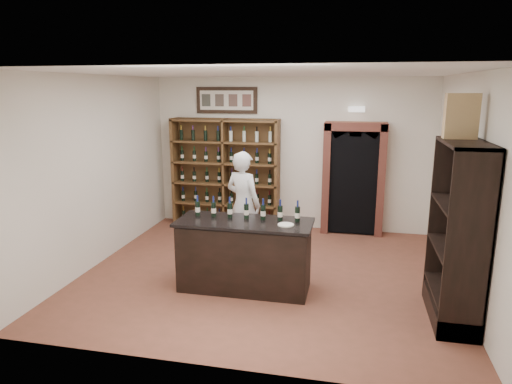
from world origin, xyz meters
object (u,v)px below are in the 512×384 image
wine_crate (461,116)px  tasting_counter (245,255)px  side_cabinet (457,261)px  counter_bottle_0 (198,208)px  shopkeeper (243,204)px  wine_shelf (226,173)px

wine_crate → tasting_counter: bearing=178.2°
side_cabinet → wine_crate: bearing=102.1°
tasting_counter → wine_crate: bearing=-0.3°
side_cabinet → counter_bottle_0: bearing=173.0°
tasting_counter → side_cabinet: bearing=-6.3°
side_cabinet → shopkeeper: bearing=152.4°
counter_bottle_0 → shopkeeper: bearing=71.7°
wine_shelf → counter_bottle_0: 2.83m
tasting_counter → wine_shelf: bearing=110.6°
tasting_counter → counter_bottle_0: bearing=170.2°
counter_bottle_0 → side_cabinet: bearing=-7.0°
side_cabinet → wine_crate: (-0.06, 0.29, 1.71)m
counter_bottle_0 → wine_crate: size_ratio=0.56×
wine_shelf → counter_bottle_0: size_ratio=7.33×
wine_crate → counter_bottle_0: bearing=176.2°
wine_shelf → shopkeeper: wine_shelf is taller
wine_shelf → counter_bottle_0: wine_shelf is taller
counter_bottle_0 → wine_crate: bearing=-2.4°
counter_bottle_0 → shopkeeper: shopkeeper is taller
shopkeeper → wine_crate: wine_crate is taller
wine_shelf → wine_crate: size_ratio=4.11×
counter_bottle_0 → shopkeeper: (0.39, 1.17, -0.21)m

